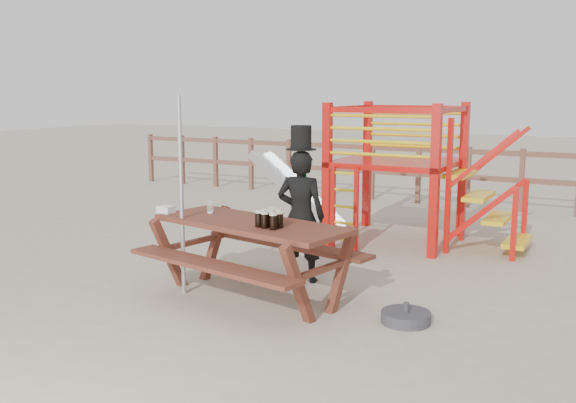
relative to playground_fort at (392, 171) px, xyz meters
name	(u,v)px	position (x,y,z in m)	size (l,w,h in m)	color
ground	(266,305)	(-0.12, -3.58, -1.07)	(60.00, 60.00, 0.00)	tan
back_fence	(443,169)	(-0.12, 3.42, -0.34)	(15.09, 0.09, 1.20)	brown
playground_fort	(392,171)	(0.00, 0.00, 0.00)	(4.71, 1.84, 2.10)	red
picnic_table	(251,250)	(-0.38, -3.45, -0.53)	(2.48, 1.94, 0.86)	brown
man_with_hat	(301,213)	(-0.21, -2.60, -0.24)	(0.64, 0.49, 1.87)	black
metal_pole	(181,197)	(-1.14, -3.67, 0.03)	(0.05, 0.05, 2.21)	#B2B2B7
parasol_base	(406,317)	(1.36, -3.39, -1.01)	(0.49, 0.49, 0.21)	#343439
paper_bag	(166,209)	(-1.51, -3.50, -0.17)	(0.18, 0.14, 0.08)	white
stout_pints	(270,219)	(-0.06, -3.60, -0.12)	(0.29, 0.33, 0.17)	black
empty_glasses	(210,207)	(-1.04, -3.27, -0.14)	(0.08, 0.08, 0.15)	silver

